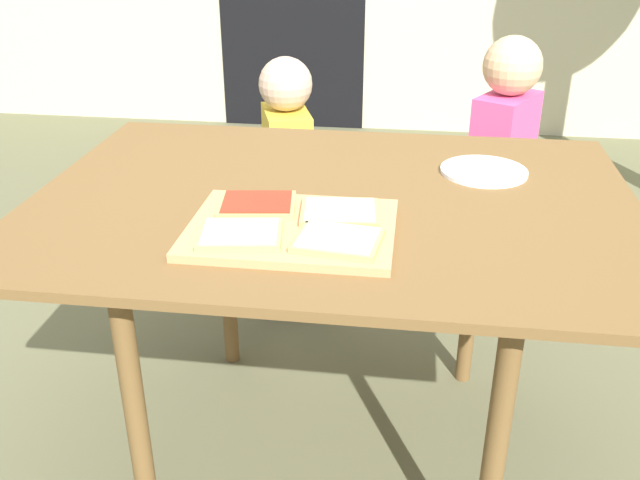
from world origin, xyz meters
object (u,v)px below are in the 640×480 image
(plate_white_right, at_px, (484,171))
(pizza_slice_far_left, at_px, (257,204))
(pizza_slice_near_left, at_px, (240,234))
(child_right, at_px, (501,159))
(pizza_slice_far_right, at_px, (340,212))
(pizza_slice_near_right, at_px, (338,240))
(dining_table, at_px, (333,227))
(child_left, at_px, (287,172))
(cutting_board, at_px, (292,229))

(plate_white_right, bearing_deg, pizza_slice_far_left, -147.10)
(pizza_slice_near_left, relative_size, child_right, 0.18)
(pizza_slice_far_right, distance_m, pizza_slice_near_right, 0.13)
(dining_table, xyz_separation_m, child_left, (-0.24, 0.74, -0.15))
(pizza_slice_far_right, relative_size, pizza_slice_near_right, 0.99)
(dining_table, distance_m, pizza_slice_near_right, 0.29)
(pizza_slice_far_right, height_order, child_right, child_right)
(cutting_board, relative_size, pizza_slice_near_left, 2.34)
(pizza_slice_near_right, relative_size, plate_white_right, 0.83)
(dining_table, xyz_separation_m, pizza_slice_far_left, (-0.15, -0.12, 0.10))
(pizza_slice_near_left, bearing_deg, child_left, 95.34)
(pizza_slice_far_right, relative_size, pizza_slice_near_left, 0.97)
(child_left, bearing_deg, dining_table, -71.71)
(pizza_slice_near_right, bearing_deg, cutting_board, 146.18)
(pizza_slice_near_left, xyz_separation_m, child_left, (-0.09, 1.01, -0.25))
(cutting_board, bearing_deg, pizza_slice_near_left, -142.48)
(pizza_slice_far_right, height_order, pizza_slice_near_left, same)
(cutting_board, bearing_deg, dining_table, 73.21)
(pizza_slice_near_right, height_order, child_left, child_left)
(pizza_slice_near_right, distance_m, child_right, 1.19)
(pizza_slice_far_left, height_order, pizza_slice_far_right, same)
(pizza_slice_near_left, bearing_deg, pizza_slice_far_right, 36.10)
(child_right, bearing_deg, dining_table, -119.79)
(dining_table, height_order, pizza_slice_far_left, pizza_slice_far_left)
(pizza_slice_near_right, relative_size, child_left, 0.19)
(cutting_board, xyz_separation_m, pizza_slice_near_left, (-0.09, -0.07, 0.02))
(pizza_slice_far_right, relative_size, plate_white_right, 0.82)
(pizza_slice_far_left, xyz_separation_m, plate_white_right, (0.50, 0.32, -0.02))
(dining_table, relative_size, child_left, 1.51)
(pizza_slice_near_left, xyz_separation_m, child_right, (0.62, 1.09, -0.20))
(pizza_slice_near_right, relative_size, pizza_slice_near_left, 0.99)
(dining_table, relative_size, child_right, 1.40)
(child_left, bearing_deg, pizza_slice_far_right, -72.64)
(dining_table, xyz_separation_m, pizza_slice_near_left, (-0.15, -0.27, 0.10))
(pizza_slice_far_left, distance_m, pizza_slice_near_left, 0.15)
(pizza_slice_near_right, bearing_deg, child_left, 105.83)
(pizza_slice_far_left, relative_size, pizza_slice_near_right, 1.01)
(pizza_slice_far_left, height_order, pizza_slice_near_left, same)
(pizza_slice_far_right, xyz_separation_m, pizza_slice_near_right, (0.01, -0.13, 0.00))
(dining_table, xyz_separation_m, pizza_slice_far_right, (0.03, -0.14, 0.10))
(pizza_slice_far_left, distance_m, pizza_slice_near_right, 0.24)
(pizza_slice_far_left, bearing_deg, pizza_slice_near_right, -37.61)
(pizza_slice_far_left, relative_size, plate_white_right, 0.83)
(cutting_board, relative_size, pizza_slice_near_right, 2.37)
(plate_white_right, bearing_deg, pizza_slice_near_right, -123.26)
(pizza_slice_near_right, bearing_deg, pizza_slice_far_left, 142.39)
(cutting_board, xyz_separation_m, pizza_slice_near_right, (0.10, -0.07, 0.02))
(dining_table, relative_size, cutting_board, 3.28)
(child_left, bearing_deg, child_right, 6.39)
(pizza_slice_far_left, distance_m, pizza_slice_far_right, 0.18)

